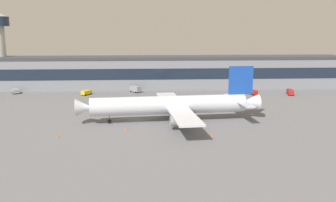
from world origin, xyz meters
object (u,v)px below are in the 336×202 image
airliner (172,105)px  traffic_cone_1 (213,134)px  crew_van (135,89)px  baggage_tug (254,92)px  belt_loader (290,92)px  follow_me_car (86,92)px  traffic_cone_2 (58,137)px  traffic_cone_0 (126,129)px  pushback_tractor (15,91)px

airliner → traffic_cone_1: size_ratio=71.04×
crew_van → traffic_cone_1: (20.40, -65.18, -1.09)m
baggage_tug → traffic_cone_1: baggage_tug is taller
belt_loader → follow_me_car: bearing=177.4°
traffic_cone_2 → crew_van: bearing=75.8°
belt_loader → baggage_tug: bearing=179.1°
airliner → baggage_tug: 54.15m
airliner → baggage_tug: size_ratio=13.15×
traffic_cone_0 → traffic_cone_2: traffic_cone_0 is taller
traffic_cone_1 → pushback_tractor: bearing=136.5°
crew_van → traffic_cone_2: (-16.40, -64.62, -1.13)m
belt_loader → traffic_cone_1: bearing=-126.5°
traffic_cone_0 → belt_loader: bearing=38.5°
baggage_tug → pushback_tractor: size_ratio=0.72×
baggage_tug → belt_loader: belt_loader is taller
traffic_cone_0 → traffic_cone_1: (21.04, -6.28, 0.03)m
pushback_tractor → belt_loader: bearing=-4.8°
belt_loader → crew_van: size_ratio=1.24×
follow_me_car → traffic_cone_2: 59.19m
follow_me_car → pushback_tractor: follow_me_car is taller
follow_me_car → traffic_cone_0: size_ratio=7.02×
airliner → baggage_tug: (35.34, 40.86, -3.56)m
traffic_cone_0 → traffic_cone_1: size_ratio=0.92×
traffic_cone_2 → follow_me_car: bearing=92.6°
pushback_tractor → traffic_cone_0: (47.65, -58.82, -0.71)m
airliner → traffic_cone_1: (8.71, -15.33, -4.29)m
belt_loader → pushback_tractor: bearing=175.2°
follow_me_car → pushback_tractor: (-29.21, 5.42, -0.04)m
airliner → traffic_cone_2: 32.03m
baggage_tug → traffic_cone_2: (-63.44, -55.64, -0.76)m
follow_me_car → traffic_cone_2: bearing=-87.4°
baggage_tug → crew_van: 47.89m
airliner → crew_van: (-11.69, 49.85, -3.19)m
baggage_tug → traffic_cone_0: baggage_tug is taller
belt_loader → traffic_cone_2: (-78.17, -55.40, -0.82)m
airliner → follow_me_car: 54.09m
airliner → belt_loader: bearing=39.0°
follow_me_car → crew_van: 19.85m
baggage_tug → follow_me_car: same height
airliner → traffic_cone_1: 18.15m
baggage_tug → traffic_cone_1: (-26.63, -56.20, -0.72)m
traffic_cone_1 → traffic_cone_2: bearing=179.1°
airliner → pushback_tractor: 78.02m
pushback_tractor → traffic_cone_2: pushback_tractor is taller
traffic_cone_1 → traffic_cone_2: 36.81m
crew_van → airliner: bearing=-76.8°
baggage_tug → pushback_tractor: 95.73m
belt_loader → traffic_cone_1: 69.59m
airliner → follow_me_car: (-30.76, 44.35, -3.56)m
belt_loader → traffic_cone_0: bearing=-141.5°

